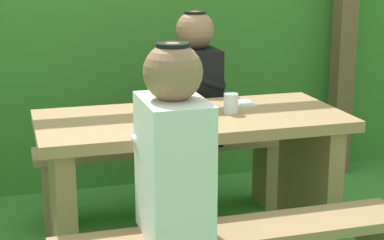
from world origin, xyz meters
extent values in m
cube|color=#397A2A|center=(0.00, 1.67, 0.90)|extent=(6.40, 1.07, 1.81)
cube|color=brown|center=(1.32, 0.99, 1.00)|extent=(0.12, 0.12, 2.00)
cube|color=#9E7A51|center=(0.00, 0.00, 0.70)|extent=(1.40, 0.64, 0.05)
cube|color=#9E7A51|center=(-0.60, 0.00, 0.34)|extent=(0.08, 0.54, 0.68)
cube|color=#9E7A51|center=(0.60, 0.00, 0.34)|extent=(0.08, 0.54, 0.68)
cube|color=#9E7A51|center=(0.00, -0.59, 0.41)|extent=(1.40, 0.24, 0.04)
cube|color=#9E7A51|center=(0.00, 0.59, 0.41)|extent=(1.40, 0.24, 0.04)
cube|color=#9E7A51|center=(-0.62, 0.59, 0.19)|extent=(0.07, 0.22, 0.39)
cube|color=#9E7A51|center=(0.62, 0.59, 0.19)|extent=(0.07, 0.22, 0.39)
cube|color=white|center=(-0.24, -0.59, 0.69)|extent=(0.22, 0.34, 0.52)
sphere|color=#936B4C|center=(-0.24, -0.59, 1.04)|extent=(0.21, 0.21, 0.21)
cylinder|color=black|center=(-0.24, -0.59, 1.13)|extent=(0.12, 0.12, 0.02)
cylinder|color=white|center=(-0.24, -0.45, 0.79)|extent=(0.25, 0.07, 0.15)
cube|color=black|center=(0.19, 0.59, 0.69)|extent=(0.22, 0.34, 0.52)
sphere|color=#936B4C|center=(0.19, 0.59, 1.04)|extent=(0.21, 0.21, 0.21)
cylinder|color=black|center=(0.19, 0.59, 1.13)|extent=(0.12, 0.12, 0.02)
cylinder|color=black|center=(0.19, 0.45, 0.79)|extent=(0.25, 0.07, 0.15)
cylinder|color=silver|center=(0.18, -0.01, 0.77)|extent=(0.07, 0.07, 0.09)
cylinder|color=silver|center=(-0.01, 0.04, 0.82)|extent=(0.07, 0.07, 0.19)
cylinder|color=silver|center=(-0.01, 0.04, 0.94)|extent=(0.03, 0.03, 0.05)
cube|color=silver|center=(0.31, 0.14, 0.73)|extent=(0.09, 0.15, 0.01)
camera|label=1|loc=(-0.79, -2.69, 1.43)|focal=59.61mm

